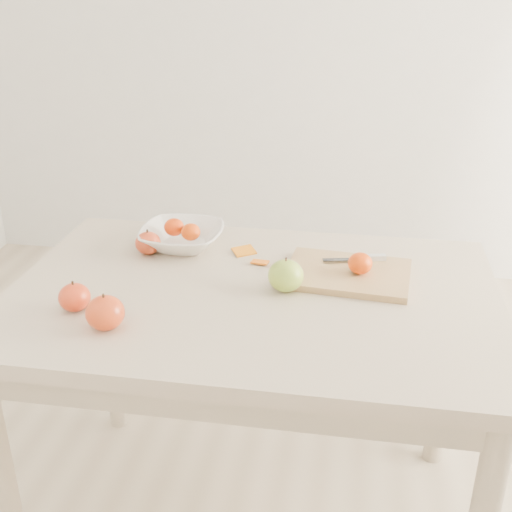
# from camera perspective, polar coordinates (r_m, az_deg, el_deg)

# --- Properties ---
(table) EXTENTS (1.20, 0.80, 0.75)m
(table) POSITION_cam_1_polar(r_m,az_deg,el_deg) (1.63, -0.29, -6.14)
(table) COLOR beige
(table) RESTS_ON ground
(cutting_board) EXTENTS (0.33, 0.26, 0.02)m
(cutting_board) POSITION_cam_1_polar(r_m,az_deg,el_deg) (1.66, 8.12, -1.57)
(cutting_board) COLOR tan
(cutting_board) RESTS_ON table
(board_tangerine) EXTENTS (0.06, 0.06, 0.05)m
(board_tangerine) POSITION_cam_1_polar(r_m,az_deg,el_deg) (1.63, 9.24, -0.65)
(board_tangerine) COLOR #E03A07
(board_tangerine) RESTS_ON cutting_board
(fruit_bowl) EXTENTS (0.23, 0.23, 0.06)m
(fruit_bowl) POSITION_cam_1_polar(r_m,az_deg,el_deg) (1.82, -6.59, 1.67)
(fruit_bowl) COLOR white
(fruit_bowl) RESTS_ON table
(bowl_tangerine_near) EXTENTS (0.06, 0.06, 0.05)m
(bowl_tangerine_near) POSITION_cam_1_polar(r_m,az_deg,el_deg) (1.83, -7.30, 2.57)
(bowl_tangerine_near) COLOR #CA3B07
(bowl_tangerine_near) RESTS_ON fruit_bowl
(bowl_tangerine_far) EXTENTS (0.05, 0.05, 0.05)m
(bowl_tangerine_far) POSITION_cam_1_polar(r_m,az_deg,el_deg) (1.79, -5.82, 2.15)
(bowl_tangerine_far) COLOR #D54307
(bowl_tangerine_far) RESTS_ON fruit_bowl
(orange_peel_a) EXTENTS (0.07, 0.07, 0.01)m
(orange_peel_a) POSITION_cam_1_polar(r_m,az_deg,el_deg) (1.78, -1.07, 0.33)
(orange_peel_a) COLOR orange
(orange_peel_a) RESTS_ON table
(orange_peel_b) EXTENTS (0.05, 0.04, 0.01)m
(orange_peel_b) POSITION_cam_1_polar(r_m,az_deg,el_deg) (1.72, 0.35, -0.61)
(orange_peel_b) COLOR orange
(orange_peel_b) RESTS_ON table
(paring_knife) EXTENTS (0.17, 0.06, 0.01)m
(paring_knife) POSITION_cam_1_polar(r_m,az_deg,el_deg) (1.71, 9.79, -0.17)
(paring_knife) COLOR silver
(paring_knife) RESTS_ON cutting_board
(apple_green) EXTENTS (0.09, 0.09, 0.08)m
(apple_green) POSITION_cam_1_polar(r_m,az_deg,el_deg) (1.56, 2.66, -1.75)
(apple_green) COLOR #6F9F22
(apple_green) RESTS_ON table
(apple_red_d) EXTENTS (0.07, 0.07, 0.07)m
(apple_red_d) POSITION_cam_1_polar(r_m,az_deg,el_deg) (1.53, -15.83, -3.55)
(apple_red_d) COLOR #A81704
(apple_red_d) RESTS_ON table
(apple_red_a) EXTENTS (0.07, 0.07, 0.06)m
(apple_red_a) POSITION_cam_1_polar(r_m,az_deg,el_deg) (1.79, -9.58, 1.14)
(apple_red_a) COLOR maroon
(apple_red_a) RESTS_ON table
(apple_red_c) EXTENTS (0.09, 0.09, 0.08)m
(apple_red_c) POSITION_cam_1_polar(r_m,az_deg,el_deg) (1.44, -13.27, -4.94)
(apple_red_c) COLOR #A61D16
(apple_red_c) RESTS_ON table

